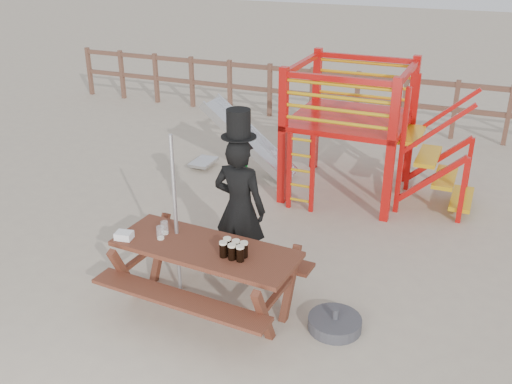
% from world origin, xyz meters
% --- Properties ---
extents(ground, '(60.00, 60.00, 0.00)m').
position_xyz_m(ground, '(0.00, 0.00, 0.00)').
color(ground, '#B4A68C').
rests_on(ground, ground).
extents(back_fence, '(15.09, 0.09, 1.20)m').
position_xyz_m(back_fence, '(0.00, 7.00, 0.74)').
color(back_fence, brown).
rests_on(back_fence, ground).
extents(playground_fort, '(4.71, 1.84, 2.10)m').
position_xyz_m(playground_fort, '(0.12, 3.58, 1.07)').
color(playground_fort, red).
rests_on(playground_fort, ground).
extents(picnic_table, '(2.08, 1.49, 0.78)m').
position_xyz_m(picnic_table, '(-0.37, -0.12, 0.49)').
color(picnic_table, brown).
rests_on(picnic_table, ground).
extents(man_with_hat, '(0.65, 0.44, 2.08)m').
position_xyz_m(man_with_hat, '(-0.32, 0.66, 0.93)').
color(man_with_hat, black).
rests_on(man_with_hat, ground).
extents(metal_pole, '(0.04, 0.04, 1.93)m').
position_xyz_m(metal_pole, '(-0.80, 0.02, 0.96)').
color(metal_pole, '#B2B2B7').
rests_on(metal_pole, ground).
extents(parasol_base, '(0.57, 0.57, 0.24)m').
position_xyz_m(parasol_base, '(1.04, 0.07, 0.07)').
color(parasol_base, '#3C3C41').
rests_on(parasol_base, ground).
extents(paper_bag, '(0.20, 0.17, 0.08)m').
position_xyz_m(paper_bag, '(-1.26, -0.31, 0.82)').
color(paper_bag, white).
rests_on(paper_bag, picnic_table).
extents(stout_pints, '(0.28, 0.19, 0.17)m').
position_xyz_m(stout_pints, '(-0.00, -0.19, 0.86)').
color(stout_pints, black).
rests_on(stout_pints, picnic_table).
extents(empty_glasses, '(0.10, 0.20, 0.15)m').
position_xyz_m(empty_glasses, '(-0.90, -0.10, 0.84)').
color(empty_glasses, silver).
rests_on(empty_glasses, picnic_table).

